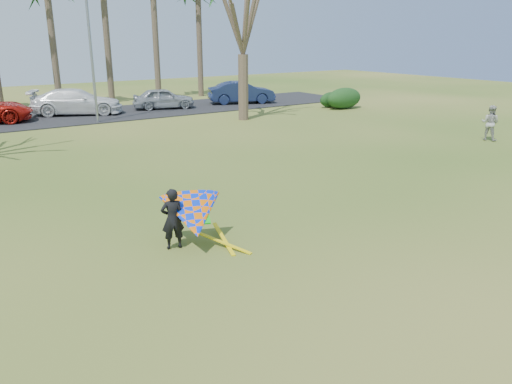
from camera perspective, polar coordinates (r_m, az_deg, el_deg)
ground at (r=12.14m, az=5.39°, el=-7.31°), size 100.00×100.00×0.00m
parking_strip at (r=34.54m, az=-22.32°, el=7.75°), size 46.00×7.00×0.06m
bare_tree_right at (r=31.52m, az=-1.53°, el=20.15°), size 6.27×6.27×9.21m
streetlight at (r=31.81m, az=-18.09°, el=15.52°), size 2.28×0.18×8.00m
hedge_near at (r=37.21m, az=10.05°, el=10.51°), size 3.02×1.37×1.51m
hedge_far at (r=37.88m, az=8.58°, el=10.40°), size 2.02×0.95×1.12m
car_3 at (r=35.57m, az=-19.81°, el=9.69°), size 6.25×4.50×1.68m
car_4 at (r=36.87m, az=-10.52°, el=10.48°), size 4.60×2.79×1.47m
car_5 at (r=39.29m, az=-1.67°, el=11.31°), size 5.34×3.41×1.66m
pedestrian_a at (r=27.87m, az=25.18°, el=7.15°), size 0.88×1.01×1.76m
kite_flyer at (r=12.36m, az=-7.35°, el=-2.70°), size 2.13×2.39×2.02m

